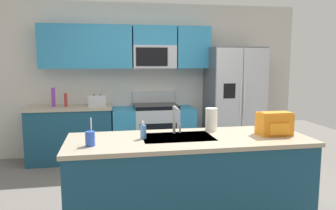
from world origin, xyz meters
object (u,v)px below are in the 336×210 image
Objects in this scene: toaster at (97,101)px; paper_towel_roll at (211,120)px; drink_cup_blue at (90,138)px; refrigerator at (234,102)px; pepper_mill at (66,100)px; range_oven at (153,131)px; soap_dispenser at (143,132)px; backpack at (274,123)px; bottle_purple at (53,97)px; sink_faucet at (175,117)px.

paper_towel_roll reaches higher than toaster.
refrigerator is at bearing 47.39° from drink_cup_blue.
range_oven is at bearing 0.10° from pepper_mill.
drink_cup_blue is 0.51m from soap_dispenser.
backpack is (1.78, 0.11, 0.05)m from drink_cup_blue.
range_oven reaches higher than toaster.
toaster is 0.69m from bottle_purple.
toaster is at bearing 110.73° from sink_faucet.
toaster is at bearing -6.65° from bottle_purple.
refrigerator is at bearing 51.90° from soap_dispenser.
drink_cup_blue is (0.01, -2.52, -0.03)m from toaster.
paper_towel_roll is at bearing -49.07° from bottle_purple.
paper_towel_roll is (1.72, -2.17, 0.01)m from pepper_mill.
paper_towel_roll is at bearing -51.66° from pepper_mill.
range_oven is at bearing -0.98° from bottle_purple.
paper_towel_roll is at bearing 152.42° from backpack.
bottle_purple reaches higher than backpack.
drink_cup_blue is 1.03× the size of paper_towel_roll.
sink_faucet is (1.51, -2.27, 0.02)m from bottle_purple.
drink_cup_blue is 1.28m from paper_towel_roll.
bottle_purple is at bearing 123.73° from sink_faucet.
refrigerator reaches higher than range_oven.
refrigerator is 2.45m from backpack.
pepper_mill is 0.68× the size of backpack.
sink_faucet is (1.32, -2.24, 0.06)m from pepper_mill.
paper_towel_roll reaches higher than pepper_mill.
backpack is at bearing -102.36° from refrigerator.
toaster is at bearing 126.44° from backpack.
toaster is 2.45m from paper_towel_roll.
sink_faucet reaches higher than soap_dispenser.
bottle_purple reaches higher than sink_faucet.
soap_dispenser is at bearing -78.26° from toaster.
refrigerator is at bearing 62.75° from paper_towel_roll.
backpack is at bearing -13.39° from sink_faucet.
drink_cup_blue is (-0.82, -0.33, -0.10)m from sink_faucet.
drink_cup_blue reaches higher than soap_dispenser.
backpack is (0.56, -0.29, -0.00)m from paper_towel_roll.
sink_faucet is 1.17× the size of paper_towel_roll.
bottle_purple is (-1.60, 0.03, 0.61)m from range_oven.
toaster is 2.39m from soap_dispenser.
range_oven is 1.52m from pepper_mill.
pepper_mill is 0.88× the size of drink_cup_blue.
drink_cup_blue is (0.50, -2.57, -0.04)m from pepper_mill.
refrigerator is at bearing -1.90° from bottle_purple.
sink_faucet is at bearing -59.42° from pepper_mill.
bottle_purple is (-0.69, 0.08, 0.06)m from toaster.
range_oven is at bearing 98.10° from paper_towel_roll.
bottle_purple is 0.94× the size of backpack.
range_oven is 2.49m from soap_dispenser.
bottle_purple is at bearing 104.94° from drink_cup_blue.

